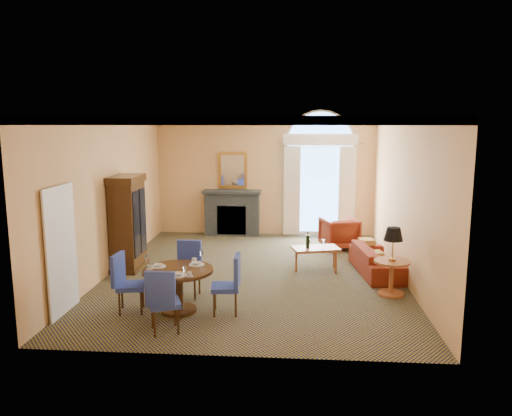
# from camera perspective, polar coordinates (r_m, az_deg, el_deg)

# --- Properties ---
(ground) EXTENTS (7.50, 7.50, 0.00)m
(ground) POSITION_cam_1_polar(r_m,az_deg,el_deg) (10.51, -0.21, -7.47)
(ground) COLOR #141137
(ground) RESTS_ON ground
(room_envelope) EXTENTS (6.04, 7.52, 3.45)m
(room_envelope) POSITION_cam_1_polar(r_m,az_deg,el_deg) (10.71, -0.07, 6.54)
(room_envelope) COLOR #EEB571
(room_envelope) RESTS_ON ground
(armoire) EXTENTS (0.58, 1.02, 2.01)m
(armoire) POSITION_cam_1_polar(r_m,az_deg,el_deg) (10.97, -14.45, -1.81)
(armoire) COLOR #321C0B
(armoire) RESTS_ON ground
(dining_table) EXTENTS (1.17, 1.17, 0.93)m
(dining_table) POSITION_cam_1_polar(r_m,az_deg,el_deg) (8.41, -8.89, -8.17)
(dining_table) COLOR #321C0B
(dining_table) RESTS_ON ground
(dining_chair_north) EXTENTS (0.46, 0.47, 1.00)m
(dining_chair_north) POSITION_cam_1_polar(r_m,az_deg,el_deg) (9.19, -7.73, -6.42)
(dining_chair_north) COLOR #263896
(dining_chair_north) RESTS_ON ground
(dining_chair_south) EXTENTS (0.57, 0.57, 1.00)m
(dining_chair_south) POSITION_cam_1_polar(r_m,az_deg,el_deg) (7.59, -10.63, -10.03)
(dining_chair_south) COLOR #263896
(dining_chair_south) RESTS_ON ground
(dining_chair_east) EXTENTS (0.49, 0.49, 1.00)m
(dining_chair_east) POSITION_cam_1_polar(r_m,az_deg,el_deg) (8.24, -2.89, -8.25)
(dining_chair_east) COLOR #263896
(dining_chair_east) RESTS_ON ground
(dining_chair_west) EXTENTS (0.53, 0.53, 1.00)m
(dining_chair_west) POSITION_cam_1_polar(r_m,az_deg,el_deg) (8.58, -14.77, -7.84)
(dining_chair_west) COLOR #263896
(dining_chair_west) RESTS_ON ground
(sofa) EXTENTS (0.97, 1.99, 0.56)m
(sofa) POSITION_cam_1_polar(r_m,az_deg,el_deg) (10.74, 13.65, -5.82)
(sofa) COLOR maroon
(sofa) RESTS_ON ground
(armchair) EXTENTS (1.04, 1.05, 0.77)m
(armchair) POSITION_cam_1_polar(r_m,az_deg,el_deg) (12.61, 9.48, -2.86)
(armchair) COLOR maroon
(armchair) RESTS_ON ground
(coffee_table) EXTENTS (1.08, 0.77, 0.86)m
(coffee_table) POSITION_cam_1_polar(r_m,az_deg,el_deg) (10.69, 6.79, -4.69)
(coffee_table) COLOR #B06135
(coffee_table) RESTS_ON ground
(side_table) EXTENTS (0.65, 0.65, 1.23)m
(side_table) POSITION_cam_1_polar(r_m,az_deg,el_deg) (9.37, 15.34, -5.09)
(side_table) COLOR #B06135
(side_table) RESTS_ON ground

